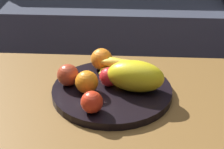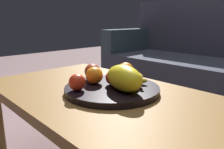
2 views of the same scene
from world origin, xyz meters
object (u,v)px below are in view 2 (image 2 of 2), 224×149
object	(u,v)px
melon_large_front	(124,78)
apple_front	(113,78)
orange_front	(126,71)
apple_left	(92,71)
orange_left	(95,75)
couch	(205,70)
fruit_bowl	(112,89)
banana_bunch	(130,77)
coffee_table	(103,102)
apple_right	(77,82)

from	to	relation	value
melon_large_front	apple_front	size ratio (longest dim) A/B	2.91
orange_front	apple_left	world-z (taller)	orange_front
orange_front	orange_left	xyz separation A→B (m)	(-0.03, -0.15, -0.00)
orange_front	couch	bearing A→B (deg)	95.03
couch	fruit_bowl	distance (m)	1.20
couch	orange_left	size ratio (longest dim) A/B	23.03
apple_left	couch	bearing A→B (deg)	89.65
banana_bunch	apple_left	bearing A→B (deg)	-156.49
melon_large_front	banana_bunch	distance (m)	0.11
orange_front	apple_left	distance (m)	0.15
banana_bunch	orange_front	bearing A→B (deg)	148.08
apple_front	coffee_table	bearing A→B (deg)	-102.00
fruit_bowl	orange_left	size ratio (longest dim) A/B	5.31
fruit_bowl	melon_large_front	size ratio (longest dim) A/B	2.13
coffee_table	orange_front	xyz separation A→B (m)	(-0.02, 0.16, 0.11)
melon_large_front	apple_right	world-z (taller)	melon_large_front
melon_large_front	banana_bunch	xyz separation A→B (m)	(-0.05, 0.09, -0.02)
coffee_table	melon_large_front	bearing A→B (deg)	13.49
orange_left	fruit_bowl	bearing A→B (deg)	18.12
banana_bunch	orange_left	bearing A→B (deg)	-132.59
fruit_bowl	banana_bunch	bearing A→B (deg)	74.15
banana_bunch	apple_front	bearing A→B (deg)	-116.92
fruit_bowl	orange_front	size ratio (longest dim) A/B	5.09
orange_front	apple_front	xyz separation A→B (m)	(0.03, -0.11, -0.01)
apple_left	coffee_table	bearing A→B (deg)	-18.88
orange_left	banana_bunch	distance (m)	0.15
coffee_table	banana_bunch	distance (m)	0.16
apple_front	apple_left	world-z (taller)	apple_left
melon_large_front	orange_front	bearing A→B (deg)	131.32
couch	fruit_bowl	xyz separation A→B (m)	(0.14, -1.19, 0.13)
apple_front	apple_left	xyz separation A→B (m)	(-0.13, -0.00, 0.00)
fruit_bowl	apple_right	bearing A→B (deg)	-110.23
fruit_bowl	apple_right	size ratio (longest dim) A/B	5.90
apple_right	coffee_table	bearing A→B (deg)	74.51
apple_left	banana_bunch	bearing A→B (deg)	23.51
apple_left	banana_bunch	xyz separation A→B (m)	(0.17, 0.07, -0.01)
couch	orange_left	bearing A→B (deg)	-87.20
apple_left	banana_bunch	distance (m)	0.18
fruit_bowl	orange_front	xyz separation A→B (m)	(-0.04, 0.13, 0.05)
apple_front	apple_right	size ratio (longest dim) A/B	0.95
fruit_bowl	apple_left	xyz separation A→B (m)	(-0.14, 0.01, 0.05)
fruit_bowl	banana_bunch	world-z (taller)	banana_bunch
apple_right	banana_bunch	size ratio (longest dim) A/B	0.42
melon_large_front	apple_front	world-z (taller)	melon_large_front
couch	apple_front	distance (m)	1.19
couch	apple_right	bearing A→B (deg)	-86.25
orange_front	apple_front	size ratio (longest dim) A/B	1.22
couch	melon_large_front	size ratio (longest dim) A/B	9.24
fruit_bowl	apple_right	world-z (taller)	apple_right
apple_left	banana_bunch	size ratio (longest dim) A/B	0.46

